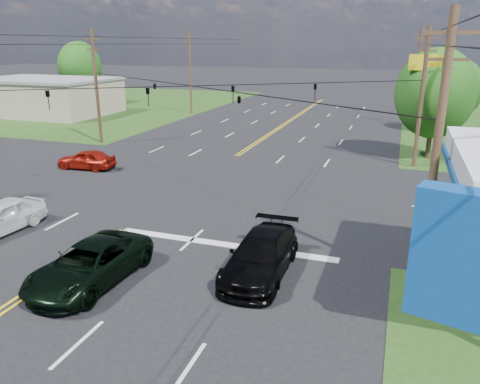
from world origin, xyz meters
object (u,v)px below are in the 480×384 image
at_px(tree_right_b, 456,89).
at_px(pickup_dkgreen, 90,264).
at_px(pole_se, 436,153).
at_px(pole_nw, 96,86).
at_px(pole_ne, 422,97).
at_px(suv_black, 261,255).
at_px(tree_right_a, 435,94).
at_px(pole_right_far, 417,75).
at_px(pole_left_far, 190,71).
at_px(tree_far_l, 80,67).
at_px(retail_nw, 45,97).

xyz_separation_m(tree_right_b, pickup_dkgreen, (-14.89, -36.72, -3.48)).
distance_m(pole_se, pole_nw, 31.62).
bearing_deg(pole_ne, tree_right_b, 76.87).
bearing_deg(pickup_dkgreen, suv_black, 27.79).
bearing_deg(tree_right_a, tree_right_b, 78.23).
bearing_deg(pole_right_far, pole_left_far, 180.00).
distance_m(pole_ne, tree_right_b, 15.42).
bearing_deg(tree_far_l, pole_nw, -50.44).
xyz_separation_m(tree_right_a, tree_far_l, (-46.00, 20.00, 0.33)).
bearing_deg(pole_ne, tree_right_a, 71.57).
bearing_deg(pole_ne, pickup_dkgreen, -117.67).
bearing_deg(retail_nw, pole_right_far, 7.94).
distance_m(pole_nw, pole_left_far, 19.00).
bearing_deg(pole_se, retail_nw, 144.21).
bearing_deg(suv_black, pole_ne, 72.89).
xyz_separation_m(pole_nw, pole_right_far, (26.00, 19.00, 0.25)).
relative_size(retail_nw, pole_se, 1.68).
height_order(tree_right_b, pickup_dkgreen, tree_right_b).
height_order(pole_ne, pole_right_far, pole_right_far).
relative_size(pole_se, tree_far_l, 1.09).
relative_size(tree_right_b, pickup_dkgreen, 1.33).
distance_m(pole_left_far, tree_right_a, 31.39).
relative_size(retail_nw, tree_right_a, 1.96).
xyz_separation_m(pole_right_far, tree_far_l, (-45.00, 4.00, 0.03)).
height_order(pole_right_far, tree_right_a, pole_right_far).
relative_size(pole_se, pole_left_far, 0.95).
relative_size(pole_right_far, tree_right_b, 1.41).
bearing_deg(pole_nw, tree_right_b, 26.95).
distance_m(tree_far_l, suv_black, 57.73).
bearing_deg(tree_far_l, pole_se, -42.34).
xyz_separation_m(pole_se, pole_right_far, (0.00, 37.00, 0.25)).
height_order(retail_nw, pole_se, pole_se).
relative_size(pole_ne, tree_right_a, 1.16).
bearing_deg(retail_nw, tree_right_b, 2.46).
xyz_separation_m(tree_far_l, suv_black, (39.29, -42.05, -4.43)).
bearing_deg(suv_black, retail_nw, 138.88).
bearing_deg(pole_right_far, pickup_dkgreen, -105.63).
height_order(retail_nw, pickup_dkgreen, retail_nw).
bearing_deg(pole_left_far, pole_se, -54.90).
xyz_separation_m(pole_nw, suv_black, (20.29, -19.05, -4.16)).
relative_size(pole_ne, pole_right_far, 0.95).
relative_size(pole_ne, pickup_dkgreen, 1.78).
xyz_separation_m(pole_se, pole_nw, (-26.00, 18.00, 0.00)).
height_order(pickup_dkgreen, suv_black, suv_black).
bearing_deg(pole_ne, pole_nw, 180.00).
height_order(pole_se, pole_right_far, pole_right_far).
bearing_deg(pickup_dkgreen, tree_right_b, 70.58).
bearing_deg(pole_nw, pickup_dkgreen, -56.08).
xyz_separation_m(pole_nw, tree_right_a, (27.00, 3.00, -0.05)).
bearing_deg(tree_right_a, pole_nw, -173.66).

